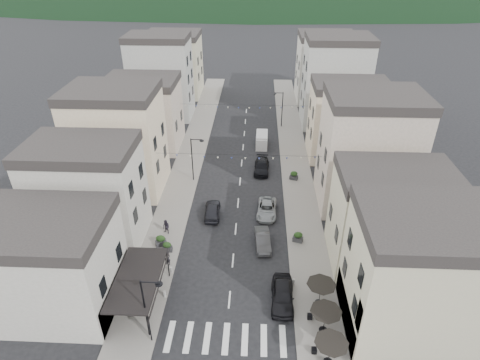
# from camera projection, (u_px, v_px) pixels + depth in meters

# --- Properties ---
(sidewalk_left) EXTENTS (4.00, 76.00, 0.12)m
(sidewalk_left) POSITION_uv_depth(u_px,v_px,m) (190.00, 158.00, 57.65)
(sidewalk_left) COLOR slate
(sidewalk_left) RESTS_ON ground
(sidewalk_right) EXTENTS (4.00, 76.00, 0.12)m
(sidewalk_right) POSITION_uv_depth(u_px,v_px,m) (295.00, 160.00, 57.05)
(sidewalk_right) COLOR slate
(sidewalk_right) RESTS_ON ground
(boutique_building) EXTENTS (12.00, 8.00, 8.00)m
(boutique_building) POSITION_uv_depth(u_px,v_px,m) (40.00, 268.00, 32.84)
(boutique_building) COLOR #B1ADA2
(boutique_building) RESTS_ON ground
(bistro_building) EXTENTS (10.00, 8.00, 10.00)m
(bistro_building) POSITION_uv_depth(u_px,v_px,m) (418.00, 280.00, 30.27)
(bistro_building) COLOR beige
(bistro_building) RESTS_ON ground
(boutique_awning) EXTENTS (3.77, 7.50, 3.28)m
(boutique_awning) POSITION_uv_depth(u_px,v_px,m) (140.00, 279.00, 32.97)
(boutique_awning) COLOR black
(boutique_awning) RESTS_ON ground
(buildings_row_left) EXTENTS (10.20, 54.16, 14.00)m
(buildings_row_left) POSITION_uv_depth(u_px,v_px,m) (147.00, 103.00, 59.72)
(buildings_row_left) COLOR #B1ADA2
(buildings_row_left) RESTS_ON ground
(buildings_row_right) EXTENTS (10.20, 54.16, 14.50)m
(buildings_row_right) POSITION_uv_depth(u_px,v_px,m) (344.00, 108.00, 57.47)
(buildings_row_right) COLOR beige
(buildings_row_right) RESTS_ON ground
(cafe_terrace) EXTENTS (2.50, 8.10, 2.53)m
(cafe_terrace) POSITION_uv_depth(u_px,v_px,m) (326.00, 314.00, 30.88)
(cafe_terrace) COLOR black
(cafe_terrace) RESTS_ON ground
(streetlamp_left_near) EXTENTS (1.70, 0.56, 6.00)m
(streetlamp_left_near) POSITION_uv_depth(u_px,v_px,m) (148.00, 303.00, 30.05)
(streetlamp_left_near) COLOR black
(streetlamp_left_near) RESTS_ON ground
(streetlamp_left_far) EXTENTS (1.70, 0.56, 6.00)m
(streetlamp_left_far) POSITION_uv_depth(u_px,v_px,m) (194.00, 155.00, 50.57)
(streetlamp_left_far) COLOR black
(streetlamp_left_far) RESTS_ON ground
(streetlamp_right_far) EXTENTS (1.70, 0.56, 6.00)m
(streetlamp_right_far) POSITION_uv_depth(u_px,v_px,m) (281.00, 106.00, 65.50)
(streetlamp_right_far) COLOR black
(streetlamp_right_far) RESTS_ON ground
(bollards) EXTENTS (11.66, 10.26, 0.60)m
(bollards) POSITION_uv_depth(u_px,v_px,m) (229.00, 301.00, 34.50)
(bollards) COLOR gray
(bollards) RESTS_ON ground
(bunting_near) EXTENTS (19.00, 0.28, 0.62)m
(bunting_near) POSITION_uv_depth(u_px,v_px,m) (238.00, 157.00, 45.91)
(bunting_near) COLOR black
(bunting_near) RESTS_ON ground
(bunting_far) EXTENTS (19.00, 0.28, 0.62)m
(bunting_far) POSITION_uv_depth(u_px,v_px,m) (244.00, 107.00, 59.59)
(bunting_far) COLOR black
(bunting_far) RESTS_ON ground
(parked_car_a) EXTENTS (2.08, 4.86, 1.64)m
(parked_car_a) POSITION_uv_depth(u_px,v_px,m) (282.00, 295.00, 34.54)
(parked_car_a) COLOR black
(parked_car_a) RESTS_ON ground
(parked_car_b) EXTENTS (1.80, 4.25, 1.36)m
(parked_car_b) POSITION_uv_depth(u_px,v_px,m) (263.00, 240.00, 41.03)
(parked_car_b) COLOR #333336
(parked_car_b) RESTS_ON ground
(parked_car_c) EXTENTS (2.45, 4.82, 1.31)m
(parked_car_c) POSITION_uv_depth(u_px,v_px,m) (267.00, 209.00, 45.79)
(parked_car_c) COLOR gray
(parked_car_c) RESTS_ON ground
(parked_car_d) EXTENTS (2.17, 4.88, 1.39)m
(parked_car_d) POSITION_uv_depth(u_px,v_px,m) (262.00, 167.00, 54.24)
(parked_car_d) COLOR black
(parked_car_d) RESTS_ON ground
(parked_car_e) EXTENTS (1.91, 4.35, 1.46)m
(parked_car_e) POSITION_uv_depth(u_px,v_px,m) (212.00, 210.00, 45.47)
(parked_car_e) COLOR black
(parked_car_e) RESTS_ON ground
(delivery_van) EXTENTS (1.79, 4.34, 2.06)m
(delivery_van) POSITION_uv_depth(u_px,v_px,m) (262.00, 139.00, 60.82)
(delivery_van) COLOR silver
(delivery_van) RESTS_ON ground
(pedestrian_a) EXTENTS (0.66, 0.50, 1.63)m
(pedestrian_a) POSITION_uv_depth(u_px,v_px,m) (168.00, 258.00, 38.36)
(pedestrian_a) COLOR black
(pedestrian_a) RESTS_ON sidewalk_left
(pedestrian_b) EXTENTS (1.02, 0.95, 1.67)m
(pedestrian_b) POSITION_uv_depth(u_px,v_px,m) (166.00, 227.00, 42.46)
(pedestrian_b) COLOR #27222D
(pedestrian_b) RESTS_ON sidewalk_left
(planter_la) EXTENTS (1.02, 0.61, 1.10)m
(planter_la) POSITION_uv_depth(u_px,v_px,m) (167.00, 247.00, 40.17)
(planter_la) COLOR #29292B
(planter_la) RESTS_ON sidewalk_left
(planter_lb) EXTENTS (1.25, 1.00, 1.23)m
(planter_lb) POSITION_uv_depth(u_px,v_px,m) (161.00, 241.00, 40.90)
(planter_lb) COLOR #2E2E30
(planter_lb) RESTS_ON sidewalk_left
(planter_ra) EXTENTS (1.05, 0.81, 1.03)m
(planter_ra) POSITION_uv_depth(u_px,v_px,m) (319.00, 284.00, 35.87)
(planter_ra) COLOR #2B2A2D
(planter_ra) RESTS_ON sidewalk_right
(planter_rb) EXTENTS (1.16, 0.87, 1.16)m
(planter_rb) POSITION_uv_depth(u_px,v_px,m) (298.00, 237.00, 41.46)
(planter_rb) COLOR #2E2E31
(planter_rb) RESTS_ON sidewalk_right
(planter_rc) EXTENTS (1.18, 0.87, 1.18)m
(planter_rc) POSITION_uv_depth(u_px,v_px,m) (294.00, 175.00, 52.21)
(planter_rc) COLOR #2A2B2D
(planter_rc) RESTS_ON sidewalk_right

